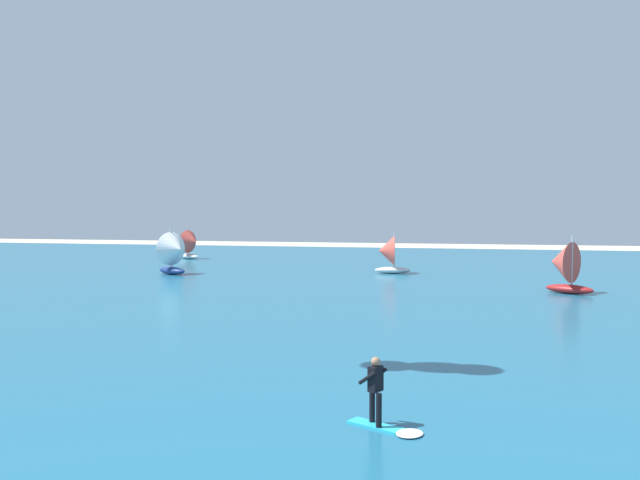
{
  "coord_description": "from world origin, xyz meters",
  "views": [
    {
      "loc": [
        5.22,
        -0.93,
        5.19
      ],
      "look_at": [
        0.8,
        16.39,
        4.45
      ],
      "focal_mm": 37.01,
      "sensor_mm": 36.0,
      "label": 1
    }
  ],
  "objects_px": {
    "sailboat_leading": "(388,254)",
    "sailboat_far_left": "(175,253)",
    "kitesurfer": "(382,403)",
    "sailboat_mid_left": "(563,267)",
    "sailboat_near_shore": "(191,244)"
  },
  "relations": [
    {
      "from": "sailboat_leading",
      "to": "sailboat_near_shore",
      "type": "xyz_separation_m",
      "value": [
        -23.37,
        11.7,
        0.0
      ]
    },
    {
      "from": "sailboat_far_left",
      "to": "sailboat_leading",
      "type": "bearing_deg",
      "value": 17.66
    },
    {
      "from": "sailboat_near_shore",
      "to": "sailboat_mid_left",
      "type": "xyz_separation_m",
      "value": [
        36.09,
        -22.25,
        0.05
      ]
    },
    {
      "from": "kitesurfer",
      "to": "sailboat_far_left",
      "type": "relative_size",
      "value": 0.51
    },
    {
      "from": "sailboat_leading",
      "to": "sailboat_near_shore",
      "type": "distance_m",
      "value": 26.14
    },
    {
      "from": "sailboat_near_shore",
      "to": "sailboat_mid_left",
      "type": "distance_m",
      "value": 42.4
    },
    {
      "from": "sailboat_near_shore",
      "to": "sailboat_mid_left",
      "type": "relative_size",
      "value": 0.97
    },
    {
      "from": "sailboat_far_left",
      "to": "sailboat_near_shore",
      "type": "xyz_separation_m",
      "value": [
        -6.64,
        17.03,
        -0.17
      ]
    },
    {
      "from": "sailboat_leading",
      "to": "sailboat_far_left",
      "type": "distance_m",
      "value": 17.57
    },
    {
      "from": "sailboat_far_left",
      "to": "sailboat_mid_left",
      "type": "height_order",
      "value": "sailboat_far_left"
    },
    {
      "from": "sailboat_mid_left",
      "to": "sailboat_near_shore",
      "type": "bearing_deg",
      "value": 148.34
    },
    {
      "from": "sailboat_far_left",
      "to": "sailboat_mid_left",
      "type": "distance_m",
      "value": 29.91
    },
    {
      "from": "sailboat_near_shore",
      "to": "sailboat_far_left",
      "type": "bearing_deg",
      "value": -68.71
    },
    {
      "from": "sailboat_leading",
      "to": "sailboat_mid_left",
      "type": "xyz_separation_m",
      "value": [
        12.72,
        -10.55,
        0.06
      ]
    },
    {
      "from": "kitesurfer",
      "to": "sailboat_mid_left",
      "type": "xyz_separation_m",
      "value": [
        7.01,
        28.77,
        1.08
      ]
    }
  ]
}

